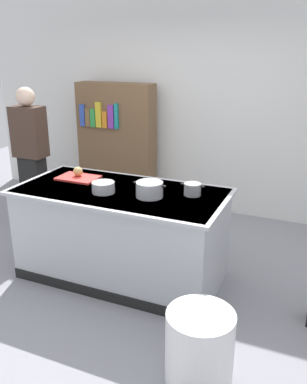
# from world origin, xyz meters

# --- Properties ---
(ground_plane) EXTENTS (10.00, 10.00, 0.00)m
(ground_plane) POSITION_xyz_m (0.00, 0.00, 0.00)
(ground_plane) COLOR gray
(back_wall) EXTENTS (6.40, 0.12, 3.00)m
(back_wall) POSITION_xyz_m (0.00, 2.10, 1.50)
(back_wall) COLOR white
(back_wall) RESTS_ON ground_plane
(counter_island) EXTENTS (1.98, 0.98, 0.90)m
(counter_island) POSITION_xyz_m (0.00, -0.00, 0.47)
(counter_island) COLOR #B7BABF
(counter_island) RESTS_ON ground_plane
(cutting_board) EXTENTS (0.40, 0.28, 0.02)m
(cutting_board) POSITION_xyz_m (-0.55, 0.14, 0.91)
(cutting_board) COLOR red
(cutting_board) RESTS_ON counter_island
(onion) EXTENTS (0.09, 0.09, 0.09)m
(onion) POSITION_xyz_m (-0.57, 0.17, 0.97)
(onion) COLOR tan
(onion) RESTS_ON cutting_board
(stock_pot) EXTENTS (0.30, 0.24, 0.14)m
(stock_pot) POSITION_xyz_m (0.32, -0.06, 0.97)
(stock_pot) COLOR #B7BABF
(stock_pot) RESTS_ON counter_island
(sauce_pan) EXTENTS (0.22, 0.15, 0.11)m
(sauce_pan) POSITION_xyz_m (0.66, 0.13, 0.96)
(sauce_pan) COLOR #99999E
(sauce_pan) RESTS_ON counter_island
(mixing_bowl) EXTENTS (0.21, 0.21, 0.10)m
(mixing_bowl) POSITION_xyz_m (-0.11, -0.12, 0.95)
(mixing_bowl) COLOR #B7BABF
(mixing_bowl) RESTS_ON counter_island
(trash_bin) EXTENTS (0.46, 0.46, 0.53)m
(trash_bin) POSITION_xyz_m (1.10, -1.01, 0.27)
(trash_bin) COLOR white
(trash_bin) RESTS_ON ground_plane
(person_guest) EXTENTS (0.38, 0.24, 1.72)m
(person_guest) POSITION_xyz_m (-1.56, 0.66, 0.91)
(person_guest) COLOR black
(person_guest) RESTS_ON ground_plane
(bookshelf) EXTENTS (1.10, 0.31, 1.70)m
(bookshelf) POSITION_xyz_m (-1.01, 1.80, 0.85)
(bookshelf) COLOR brown
(bookshelf) RESTS_ON ground_plane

